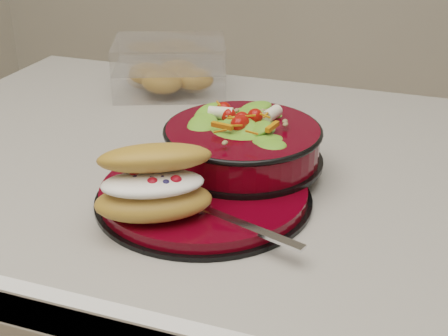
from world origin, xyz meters
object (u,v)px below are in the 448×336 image
(fork, at_px, (232,221))
(salad_bowl, at_px, (243,138))
(croissant, at_px, (155,183))
(pastry_box, at_px, (170,69))
(dinner_plate, at_px, (204,194))

(fork, bearing_deg, salad_bowl, 31.91)
(croissant, distance_m, pastry_box, 0.48)
(croissant, xyz_separation_m, pastry_box, (-0.18, 0.45, -0.02))
(fork, bearing_deg, croissant, 114.28)
(croissant, relative_size, fork, 0.90)
(dinner_plate, xyz_separation_m, croissant, (-0.03, -0.08, 0.05))
(croissant, bearing_deg, pastry_box, 83.81)
(croissant, height_order, pastry_box, croissant)
(pastry_box, bearing_deg, salad_bowl, -72.73)
(dinner_plate, relative_size, pastry_box, 1.14)
(pastry_box, bearing_deg, croissant, -89.97)
(dinner_plate, relative_size, fork, 1.60)
(croissant, relative_size, pastry_box, 0.64)
(croissant, height_order, fork, croissant)
(fork, xyz_separation_m, pastry_box, (-0.27, 0.44, 0.02))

